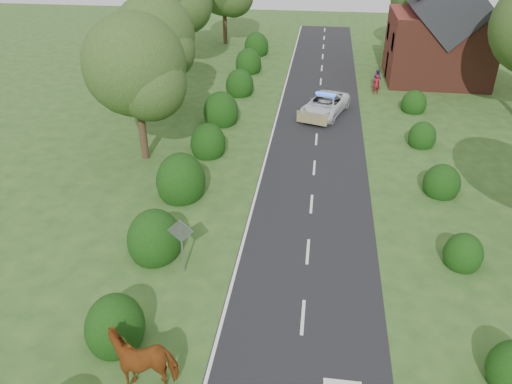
# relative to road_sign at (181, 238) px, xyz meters

# --- Properties ---
(ground) EXTENTS (120.00, 120.00, 0.00)m
(ground) POSITION_rel_road_sign_xyz_m (5.00, -2.00, -1.65)
(ground) COLOR #2A4D1F
(road) EXTENTS (6.00, 70.00, 0.02)m
(road) POSITION_rel_road_sign_xyz_m (5.00, 13.00, -1.64)
(road) COLOR black
(road) RESTS_ON ground
(road_markings) EXTENTS (4.96, 70.00, 0.01)m
(road_markings) POSITION_rel_road_sign_xyz_m (3.40, 10.93, -1.63)
(road_markings) COLOR white
(road_markings) RESTS_ON road
(hedgerow_left) EXTENTS (2.75, 50.41, 3.00)m
(hedgerow_left) POSITION_rel_road_sign_xyz_m (-1.51, 9.69, -0.91)
(hedgerow_left) COLOR black
(hedgerow_left) RESTS_ON ground
(hedgerow_right) EXTENTS (2.10, 45.78, 2.10)m
(hedgerow_right) POSITION_rel_road_sign_xyz_m (11.60, 9.21, -1.10)
(hedgerow_right) COLOR black
(hedgerow_right) RESTS_ON ground
(tree_left_a) EXTENTS (5.74, 5.60, 8.38)m
(tree_left_a) POSITION_rel_road_sign_xyz_m (-4.75, 9.86, 3.69)
(tree_left_a) COLOR #332316
(tree_left_a) RESTS_ON ground
(tree_left_b) EXTENTS (5.74, 5.60, 8.07)m
(tree_left_b) POSITION_rel_road_sign_xyz_m (-6.25, 17.86, 3.39)
(tree_left_b) COLOR #332316
(tree_left_b) RESTS_ON ground
(road_sign) EXTENTS (1.06, 0.08, 2.53)m
(road_sign) POSITION_rel_road_sign_xyz_m (0.00, 0.00, 0.00)
(road_sign) COLOR gray
(road_sign) RESTS_ON ground
(house) EXTENTS (8.00, 7.40, 9.17)m
(house) POSITION_rel_road_sign_xyz_m (14.49, 28.00, 2.13)
(house) COLOR brown
(house) RESTS_ON ground
(cow) EXTENTS (2.71, 1.89, 1.75)m
(cow) POSITION_rel_road_sign_xyz_m (0.23, -5.37, -0.78)
(cow) COLOR brown
(cow) RESTS_ON ground
(police_van) EXTENTS (3.91, 5.70, 1.59)m
(police_van) POSITION_rel_road_sign_xyz_m (5.42, 18.43, -0.93)
(police_van) COLOR silver
(police_van) RESTS_ON ground
(pedestrian_red) EXTENTS (0.63, 0.48, 1.56)m
(pedestrian_red) POSITION_rel_road_sign_xyz_m (9.35, 23.52, -0.87)
(pedestrian_red) COLOR maroon
(pedestrian_red) RESTS_ON ground
(pedestrian_purple) EXTENTS (0.94, 0.94, 1.54)m
(pedestrian_purple) POSITION_rel_road_sign_xyz_m (9.54, 25.06, -0.88)
(pedestrian_purple) COLOR #3B225C
(pedestrian_purple) RESTS_ON ground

